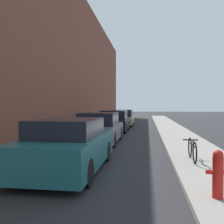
{
  "coord_description": "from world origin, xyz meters",
  "views": [
    {
      "loc": [
        1.18,
        1.71,
        1.71
      ],
      "look_at": [
        -0.03,
        10.21,
        1.5
      ],
      "focal_mm": 39.61,
      "sensor_mm": 36.0,
      "label": 1
    }
  ],
  "objects_px": {
    "parked_car_black": "(114,121)",
    "bicycle": "(192,150)",
    "parked_car_teal": "(69,146)",
    "parked_car_champagne": "(123,118)",
    "parked_car_grey": "(99,129)",
    "fire_hydrant": "(218,173)"
  },
  "relations": [
    {
      "from": "parked_car_teal",
      "to": "parked_car_black",
      "type": "distance_m",
      "value": 10.18
    },
    {
      "from": "parked_car_teal",
      "to": "fire_hydrant",
      "type": "distance_m",
      "value": 3.73
    },
    {
      "from": "fire_hydrant",
      "to": "bicycle",
      "type": "bearing_deg",
      "value": 88.18
    },
    {
      "from": "parked_car_champagne",
      "to": "fire_hydrant",
      "type": "xyz_separation_m",
      "value": [
        3.28,
        -16.72,
        -0.11
      ]
    },
    {
      "from": "parked_car_black",
      "to": "parked_car_champagne",
      "type": "distance_m",
      "value": 4.72
    },
    {
      "from": "parked_car_teal",
      "to": "parked_car_champagne",
      "type": "bearing_deg",
      "value": 90.1
    },
    {
      "from": "parked_car_teal",
      "to": "parked_car_grey",
      "type": "xyz_separation_m",
      "value": [
        -0.14,
        4.91,
        0.0
      ]
    },
    {
      "from": "parked_car_champagne",
      "to": "parked_car_black",
      "type": "bearing_deg",
      "value": -91.33
    },
    {
      "from": "parked_car_black",
      "to": "bicycle",
      "type": "bearing_deg",
      "value": -68.82
    },
    {
      "from": "parked_car_champagne",
      "to": "fire_hydrant",
      "type": "bearing_deg",
      "value": -78.88
    },
    {
      "from": "parked_car_black",
      "to": "fire_hydrant",
      "type": "distance_m",
      "value": 12.47
    },
    {
      "from": "parked_car_champagne",
      "to": "bicycle",
      "type": "bearing_deg",
      "value": -76.16
    },
    {
      "from": "parked_car_grey",
      "to": "fire_hydrant",
      "type": "relative_size",
      "value": 4.72
    },
    {
      "from": "parked_car_grey",
      "to": "fire_hydrant",
      "type": "xyz_separation_m",
      "value": [
        3.4,
        -6.73,
        -0.11
      ]
    },
    {
      "from": "parked_car_teal",
      "to": "parked_car_grey",
      "type": "height_order",
      "value": "parked_car_grey"
    },
    {
      "from": "parked_car_champagne",
      "to": "fire_hydrant",
      "type": "relative_size",
      "value": 5.0
    },
    {
      "from": "parked_car_black",
      "to": "parked_car_teal",
      "type": "bearing_deg",
      "value": -89.23
    },
    {
      "from": "parked_car_grey",
      "to": "parked_car_champagne",
      "type": "relative_size",
      "value": 0.95
    },
    {
      "from": "parked_car_black",
      "to": "parked_car_champagne",
      "type": "bearing_deg",
      "value": 88.67
    },
    {
      "from": "parked_car_grey",
      "to": "fire_hydrant",
      "type": "distance_m",
      "value": 7.54
    },
    {
      "from": "bicycle",
      "to": "parked_car_black",
      "type": "bearing_deg",
      "value": 112.5
    },
    {
      "from": "parked_car_black",
      "to": "bicycle",
      "type": "height_order",
      "value": "parked_car_black"
    }
  ]
}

